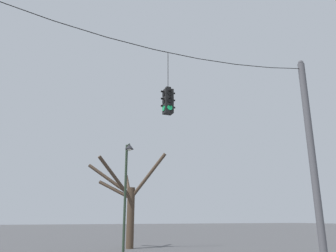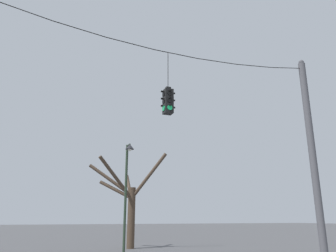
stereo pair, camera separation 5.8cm
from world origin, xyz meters
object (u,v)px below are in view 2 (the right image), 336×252
Objects in this scene: utility_pole_right at (312,153)px; street_lamp at (127,178)px; traffic_light_near_right_pole at (168,101)px; bare_tree at (128,201)px.

utility_pole_right reaches higher than street_lamp.
traffic_light_near_right_pole reaches higher than street_lamp.
street_lamp is 5.45m from bare_tree.
traffic_light_near_right_pole is at bearing -180.00° from utility_pole_right.
bare_tree reaches higher than street_lamp.
traffic_light_near_right_pole is 4.99m from street_lamp.
traffic_light_near_right_pole is at bearing -97.49° from bare_tree.
bare_tree is (-5.88, 9.47, -1.80)m from utility_pole_right.
utility_pole_right is at bearing -58.14° from bare_tree.
utility_pole_right reaches higher than traffic_light_near_right_pole.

